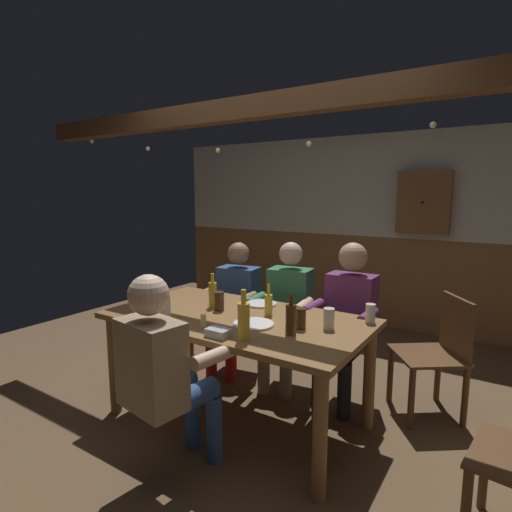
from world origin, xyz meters
TOP-DOWN VIEW (x-y plane):
  - ground_plane at (0.00, 0.00)m, footprint 6.68×6.68m
  - back_wall_upper at (0.00, 2.84)m, footprint 5.47×0.12m
  - back_wall_wainscot at (0.00, 2.84)m, footprint 5.47×0.12m
  - ceiling_beam at (0.00, 0.45)m, footprint 4.92×0.14m
  - dining_table at (0.00, 0.10)m, footprint 1.80×0.97m
  - person_0 at (-0.53, 0.81)m, footprint 0.54×0.55m
  - person_1 at (0.01, 0.81)m, footprint 0.52×0.56m
  - person_2 at (0.54, 0.81)m, footprint 0.51×0.52m
  - person_3 at (0.01, -0.61)m, footprint 0.55×0.57m
  - chair_empty_near_right at (1.18, 0.96)m, footprint 0.62×0.62m
  - table_candle at (-0.04, -0.21)m, footprint 0.04×0.04m
  - condiment_caddy at (0.15, -0.30)m, footprint 0.14×0.10m
  - plate_0 at (-0.01, 0.43)m, footprint 0.23×0.23m
  - plate_1 at (0.21, -0.01)m, footprint 0.26×0.26m
  - bottle_0 at (0.18, 0.23)m, footprint 0.06×0.06m
  - bottle_1 at (-0.29, 0.19)m, footprint 0.06×0.06m
  - bottle_2 at (0.50, -0.03)m, footprint 0.07×0.07m
  - bottle_3 at (0.31, -0.26)m, footprint 0.07×0.07m
  - pint_glass_0 at (-0.80, 0.13)m, footprint 0.07×0.07m
  - pint_glass_1 at (0.82, 0.46)m, footprint 0.06×0.06m
  - pint_glass_2 at (0.49, 0.10)m, footprint 0.07×0.07m
  - pint_glass_3 at (-0.19, 0.14)m, footprint 0.07×0.07m
  - pint_glass_4 at (0.65, 0.19)m, footprint 0.07×0.07m
  - pint_glass_5 at (-0.36, -0.22)m, footprint 0.08×0.08m
  - wall_dart_cabinet at (0.68, 2.71)m, footprint 0.56×0.15m
  - string_lights at (0.00, 0.40)m, footprint 3.86×0.04m

SIDE VIEW (x-z plane):
  - ground_plane at x=0.00m, z-range 0.00..0.00m
  - chair_empty_near_right at x=1.18m, z-range 0.04..0.92m
  - back_wall_wainscot at x=0.00m, z-range 0.00..1.09m
  - person_0 at x=-0.53m, z-range 0.06..1.23m
  - person_1 at x=0.01m, z-range 0.06..1.27m
  - person_3 at x=0.01m, z-range 0.07..1.26m
  - dining_table at x=0.00m, z-range 0.28..1.05m
  - person_2 at x=0.54m, z-range 0.06..1.30m
  - plate_0 at x=-0.01m, z-range 0.77..0.79m
  - plate_1 at x=0.21m, z-range 0.77..0.79m
  - condiment_caddy at x=0.15m, z-range 0.77..0.82m
  - table_candle at x=-0.04m, z-range 0.77..0.85m
  - pint_glass_0 at x=-0.80m, z-range 0.77..0.88m
  - pint_glass_1 at x=0.82m, z-range 0.77..0.90m
  - pint_glass_2 at x=0.49m, z-range 0.77..0.90m
  - pint_glass_4 at x=0.65m, z-range 0.77..0.90m
  - pint_glass_3 at x=-0.19m, z-range 0.77..0.91m
  - pint_glass_5 at x=-0.36m, z-range 0.77..0.92m
  - bottle_0 at x=0.18m, z-range 0.74..0.96m
  - bottle_2 at x=0.50m, z-range 0.74..0.99m
  - bottle_1 at x=-0.29m, z-range 0.74..1.00m
  - bottle_3 at x=0.31m, z-range 0.74..1.04m
  - wall_dart_cabinet at x=0.68m, z-range 1.16..1.86m
  - back_wall_upper at x=0.00m, z-range 1.09..2.31m
  - string_lights at x=0.00m, z-range 1.91..2.11m
  - ceiling_beam at x=0.00m, z-range 2.15..2.31m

